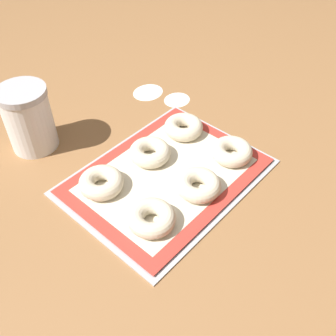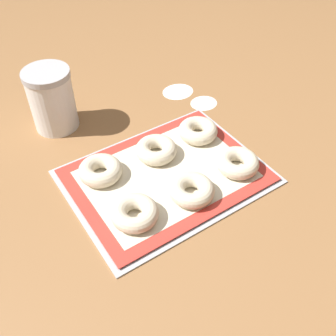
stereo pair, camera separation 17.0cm
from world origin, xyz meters
TOP-DOWN VIEW (x-y plane):
  - ground_plane at (0.00, 0.00)m, footprint 2.80×2.80m
  - baking_tray at (0.00, 0.02)m, footprint 0.47×0.36m
  - baking_mat at (0.00, 0.02)m, footprint 0.45×0.33m
  - bagel_front_left at (-0.13, -0.06)m, footprint 0.11×0.11m
  - bagel_front_center at (0.01, -0.07)m, footprint 0.11×0.11m
  - bagel_front_right at (0.16, -0.06)m, footprint 0.11×0.11m
  - bagel_back_left at (-0.13, 0.10)m, footprint 0.11×0.11m
  - bagel_back_center at (0.02, 0.09)m, footprint 0.11×0.11m
  - bagel_back_right at (0.15, 0.09)m, footprint 0.11×0.11m
  - flour_canister at (-0.14, 0.36)m, footprint 0.12×0.12m
  - flour_patch_near at (0.24, 0.31)m, footprint 0.10×0.09m
  - flour_patch_far at (0.27, 0.22)m, footprint 0.08×0.07m

SIDE VIEW (x-z plane):
  - ground_plane at x=0.00m, z-range 0.00..0.00m
  - flour_patch_near at x=0.24m, z-range 0.00..0.00m
  - flour_patch_far at x=0.27m, z-range 0.00..0.00m
  - baking_tray at x=0.00m, z-range 0.00..0.01m
  - baking_mat at x=0.00m, z-range 0.01..0.01m
  - bagel_front_left at x=-0.13m, z-range 0.01..0.05m
  - bagel_front_center at x=0.01m, z-range 0.01..0.05m
  - bagel_front_right at x=0.16m, z-range 0.01..0.05m
  - bagel_back_left at x=-0.13m, z-range 0.01..0.05m
  - bagel_back_center at x=0.02m, z-range 0.01..0.05m
  - bagel_back_right at x=0.15m, z-range 0.01..0.05m
  - flour_canister at x=-0.14m, z-range 0.00..0.17m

